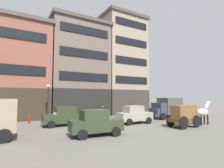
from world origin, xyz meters
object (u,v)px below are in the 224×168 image
at_px(sedan_light, 63,116).
at_px(pedestrian_officer, 103,112).
at_px(sedan_dark, 134,115).
at_px(fire_hydrant_curbside, 29,119).
at_px(delivery_truck_far, 167,107).
at_px(draft_horse, 203,112).
at_px(cargo_wagon, 184,114).
at_px(streetlamp_curbside, 48,98).
at_px(sedan_parked_curb, 96,123).

bearing_deg(sedan_light, pedestrian_officer, 16.95).
relative_size(sedan_dark, fire_hydrant_curbside, 4.53).
bearing_deg(delivery_truck_far, pedestrian_officer, 162.44).
xyz_separation_m(draft_horse, pedestrian_officer, (-7.17, 7.95, -0.29)).
xyz_separation_m(cargo_wagon, pedestrian_officer, (-4.22, 7.95, -0.17)).
xyz_separation_m(cargo_wagon, streetlamp_curbside, (-10.06, 9.81, 1.52)).
relative_size(sedan_dark, streetlamp_curbside, 0.91).
xyz_separation_m(sedan_parked_curb, pedestrian_officer, (4.22, 7.03, 0.07)).
bearing_deg(pedestrian_officer, sedan_dark, -66.17).
relative_size(draft_horse, delivery_truck_far, 0.54).
relative_size(draft_horse, streetlamp_curbside, 0.57).
xyz_separation_m(cargo_wagon, sedan_light, (-9.26, 6.41, -0.23)).
height_order(pedestrian_officer, streetlamp_curbside, streetlamp_curbside).
distance_m(delivery_truck_far, fire_hydrant_curbside, 16.27).
relative_size(pedestrian_officer, fire_hydrant_curbside, 2.16).
bearing_deg(delivery_truck_far, streetlamp_curbside, 162.39).
height_order(streetlamp_curbside, fire_hydrant_curbside, streetlamp_curbside).
bearing_deg(sedan_dark, streetlamp_curbside, 142.88).
bearing_deg(sedan_parked_curb, cargo_wagon, -6.20).
bearing_deg(streetlamp_curbside, cargo_wagon, -44.27).
distance_m(sedan_light, streetlamp_curbside, 3.91).
bearing_deg(fire_hydrant_curbside, cargo_wagon, -39.31).
bearing_deg(delivery_truck_far, sedan_dark, -168.14).
relative_size(sedan_dark, sedan_parked_curb, 0.98).
relative_size(sedan_dark, pedestrian_officer, 2.09).
xyz_separation_m(sedan_parked_curb, fire_hydrant_curbside, (-3.45, 8.82, -0.49)).
relative_size(sedan_dark, sedan_light, 1.00).
bearing_deg(cargo_wagon, sedan_dark, 121.55).
relative_size(draft_horse, fire_hydrant_curbside, 2.82).
height_order(sedan_light, pedestrian_officer, sedan_light).
bearing_deg(draft_horse, fire_hydrant_curbside, 146.74).
height_order(cargo_wagon, pedestrian_officer, cargo_wagon).
bearing_deg(draft_horse, sedan_light, 152.30).
bearing_deg(sedan_dark, sedan_light, 161.09).
height_order(cargo_wagon, sedan_parked_curb, cargo_wagon).
height_order(sedan_parked_curb, fire_hydrant_curbside, sedan_parked_curb).
relative_size(delivery_truck_far, fire_hydrant_curbside, 5.25).
bearing_deg(cargo_wagon, streetlamp_curbside, 135.73).
height_order(draft_horse, fire_hydrant_curbside, draft_horse).
xyz_separation_m(delivery_truck_far, fire_hydrant_curbside, (-15.66, 4.31, -1.00)).
distance_m(sedan_dark, pedestrian_officer, 4.21).
bearing_deg(sedan_dark, delivery_truck_far, 11.86).
xyz_separation_m(draft_horse, delivery_truck_far, (0.82, 5.42, 0.15)).
distance_m(sedan_parked_curb, streetlamp_curbside, 9.21).
xyz_separation_m(sedan_dark, sedan_parked_curb, (-5.92, -3.18, 0.00)).
relative_size(delivery_truck_far, sedan_dark, 1.16).
relative_size(cargo_wagon, sedan_parked_curb, 0.76).
distance_m(draft_horse, streetlamp_curbside, 16.36).
bearing_deg(streetlamp_curbside, delivery_truck_far, -17.61).
relative_size(cargo_wagon, fire_hydrant_curbside, 3.52).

